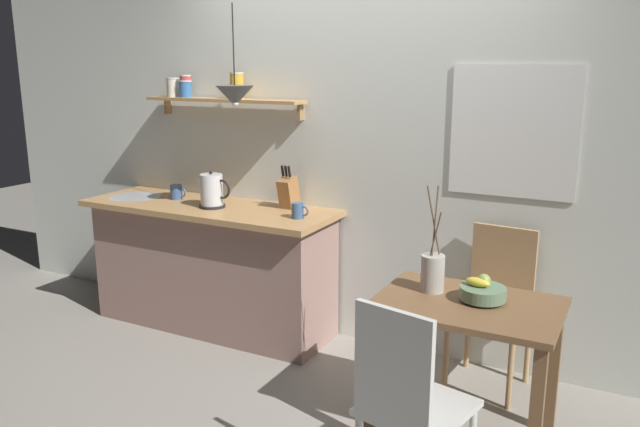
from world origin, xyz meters
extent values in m
plane|color=gray|center=(0.00, 0.00, 0.00)|extent=(14.00, 14.00, 0.00)
cube|color=silver|center=(0.20, 0.65, 1.35)|extent=(6.80, 0.10, 2.70)
cube|color=white|center=(0.97, 0.59, 1.47)|extent=(0.72, 0.01, 0.75)
cube|color=silver|center=(0.97, 0.60, 1.47)|extent=(0.66, 0.01, 0.69)
cube|color=gray|center=(-1.00, 0.32, 0.43)|extent=(1.74, 0.52, 0.86)
cube|color=tan|center=(-1.00, 0.30, 0.88)|extent=(1.83, 0.63, 0.04)
cylinder|color=#B7BABF|center=(-1.65, 0.28, 0.90)|extent=(0.38, 0.38, 0.01)
cube|color=tan|center=(-0.98, 0.49, 1.61)|extent=(1.23, 0.18, 0.02)
cube|color=#99754C|center=(-1.54, 0.57, 1.55)|extent=(0.02, 0.06, 0.12)
cube|color=#99754C|center=(-0.41, 0.57, 1.55)|extent=(0.02, 0.06, 0.12)
cylinder|color=beige|center=(-1.42, 0.49, 1.68)|extent=(0.09, 0.09, 0.13)
cylinder|color=silver|center=(-1.42, 0.49, 1.75)|extent=(0.09, 0.09, 0.01)
cylinder|color=#3366A3|center=(-1.31, 0.49, 1.67)|extent=(0.09, 0.09, 0.11)
cylinder|color=silver|center=(-1.31, 0.49, 1.73)|extent=(0.10, 0.10, 0.01)
cylinder|color=#BC4238|center=(-1.30, 0.49, 1.69)|extent=(0.08, 0.08, 0.15)
cylinder|color=silver|center=(-1.30, 0.49, 1.77)|extent=(0.08, 0.08, 0.01)
cylinder|color=gold|center=(-0.86, 0.49, 1.70)|extent=(0.09, 0.09, 0.17)
cylinder|color=silver|center=(-0.86, 0.49, 1.79)|extent=(0.10, 0.10, 0.01)
cube|color=brown|center=(0.97, -0.24, 0.71)|extent=(0.88, 0.62, 0.03)
cube|color=brown|center=(0.58, -0.49, 0.35)|extent=(0.06, 0.06, 0.70)
cube|color=brown|center=(1.35, -0.49, 0.35)|extent=(0.06, 0.06, 0.70)
cube|color=brown|center=(0.58, 0.02, 0.35)|extent=(0.06, 0.06, 0.70)
cube|color=brown|center=(1.35, 0.02, 0.35)|extent=(0.06, 0.06, 0.70)
cube|color=silver|center=(0.91, -0.79, 0.44)|extent=(0.48, 0.50, 0.03)
cube|color=silver|center=(0.87, -0.98, 0.70)|extent=(0.35, 0.10, 0.49)
cylinder|color=silver|center=(0.78, -0.57, 0.21)|extent=(0.03, 0.03, 0.42)
cube|color=tan|center=(0.95, 0.34, 0.45)|extent=(0.46, 0.46, 0.03)
cube|color=tan|center=(0.97, 0.54, 0.70)|extent=(0.38, 0.06, 0.47)
cylinder|color=tan|center=(0.76, 0.18, 0.22)|extent=(0.03, 0.03, 0.44)
cylinder|color=tan|center=(1.12, 0.14, 0.22)|extent=(0.03, 0.03, 0.44)
cylinder|color=tan|center=(0.79, 0.54, 0.22)|extent=(0.03, 0.03, 0.44)
cylinder|color=tan|center=(1.15, 0.50, 0.22)|extent=(0.03, 0.03, 0.44)
cylinder|color=slate|center=(1.02, -0.19, 0.73)|extent=(0.10, 0.10, 0.01)
cylinder|color=slate|center=(1.02, -0.19, 0.77)|extent=(0.22, 0.22, 0.06)
ellipsoid|color=yellow|center=(0.99, -0.19, 0.82)|extent=(0.13, 0.08, 0.04)
sphere|color=#8EA84C|center=(1.02, -0.16, 0.83)|extent=(0.07, 0.07, 0.07)
cylinder|color=#B7B2A8|center=(0.76, -0.16, 0.82)|extent=(0.12, 0.12, 0.19)
cylinder|color=brown|center=(0.75, -0.16, 1.10)|extent=(0.07, 0.04, 0.35)
cylinder|color=brown|center=(0.76, -0.16, 1.09)|extent=(0.02, 0.04, 0.35)
cylinder|color=brown|center=(0.77, -0.17, 1.03)|extent=(0.06, 0.03, 0.23)
cylinder|color=black|center=(-0.93, 0.26, 0.91)|extent=(0.18, 0.18, 0.02)
cylinder|color=silver|center=(-0.93, 0.26, 1.02)|extent=(0.15, 0.15, 0.21)
sphere|color=black|center=(-0.93, 0.26, 1.14)|extent=(0.02, 0.02, 0.02)
cone|color=silver|center=(-1.03, 0.26, 1.06)|extent=(0.04, 0.04, 0.04)
torus|color=black|center=(-0.84, 0.26, 1.03)|extent=(0.13, 0.02, 0.13)
cube|color=#9E6B3D|center=(-0.46, 0.47, 1.01)|extent=(0.09, 0.17, 0.22)
cylinder|color=black|center=(-0.48, 0.44, 1.16)|extent=(0.02, 0.04, 0.08)
cylinder|color=black|center=(-0.46, 0.44, 1.16)|extent=(0.02, 0.04, 0.08)
cylinder|color=black|center=(-0.43, 0.44, 1.16)|extent=(0.02, 0.04, 0.08)
cylinder|color=#3D5B89|center=(-1.32, 0.35, 0.95)|extent=(0.08, 0.08, 0.11)
torus|color=#3D5B89|center=(-1.27, 0.35, 0.96)|extent=(0.07, 0.01, 0.07)
cylinder|color=#3D5B89|center=(-0.26, 0.25, 0.95)|extent=(0.08, 0.08, 0.10)
torus|color=#3D5B89|center=(-0.22, 0.25, 0.95)|extent=(0.07, 0.01, 0.07)
cylinder|color=black|center=(-0.65, 0.17, 1.97)|extent=(0.01, 0.01, 0.49)
cone|color=#4C5156|center=(-0.65, 0.17, 1.66)|extent=(0.24, 0.24, 0.13)
sphere|color=white|center=(-0.65, 0.17, 1.61)|extent=(0.04, 0.04, 0.04)
camera|label=1|loc=(1.67, -3.12, 1.86)|focal=35.58mm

